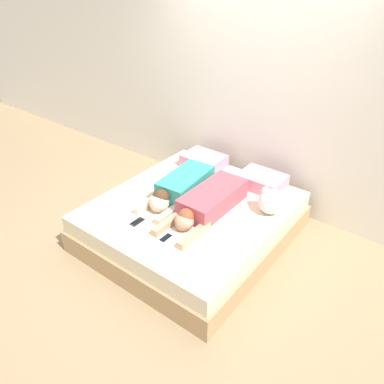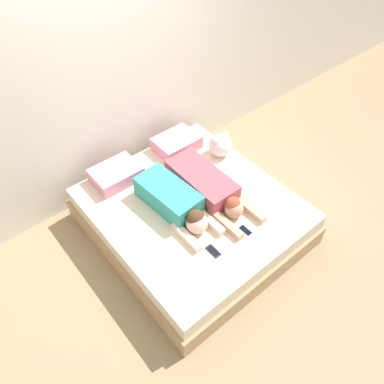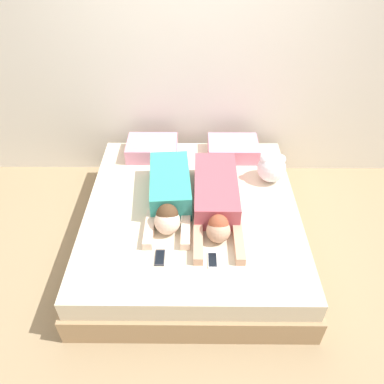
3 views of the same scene
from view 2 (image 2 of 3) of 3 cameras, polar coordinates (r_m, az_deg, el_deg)
name	(u,v)px [view 2 (image 2 of 3)]	position (r m, az deg, el deg)	size (l,w,h in m)	color
ground_plane	(192,229)	(4.06, 0.00, -5.61)	(12.00, 12.00, 0.00)	#9E8460
wall_back	(118,77)	(3.94, -11.26, 16.80)	(12.00, 0.06, 2.60)	white
bed	(192,216)	(3.89, 0.00, -3.72)	(1.84, 2.00, 0.43)	tan
pillow_head_left	(116,174)	(3.98, -11.49, 2.67)	(0.49, 0.37, 0.15)	pink
pillow_head_right	(176,143)	(4.29, -2.40, 7.45)	(0.49, 0.37, 0.15)	pink
person_left	(175,202)	(3.58, -2.57, -1.58)	(0.38, 0.98, 0.23)	teal
person_right	(208,186)	(3.74, 2.41, 0.87)	(0.37, 1.12, 0.21)	#B24C59
cell_phone_left	(213,251)	(3.37, 3.26, -8.99)	(0.07, 0.15, 0.01)	#2D2D33
cell_phone_right	(245,231)	(3.53, 8.13, -5.85)	(0.07, 0.15, 0.01)	silver
plush_toy	(220,145)	(4.18, 4.33, 7.18)	(0.25, 0.25, 0.27)	white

